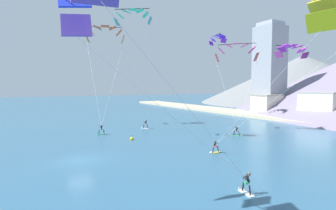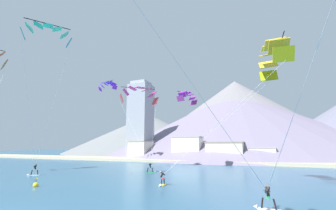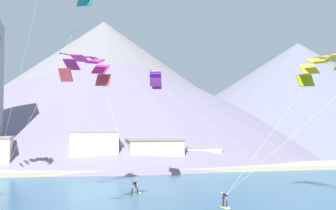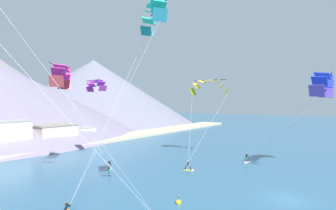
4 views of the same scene
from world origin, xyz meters
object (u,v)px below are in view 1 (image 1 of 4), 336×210
at_px(parafoil_kite_far_left, 237,50).
at_px(parafoil_kite_far_right, 335,14).
at_px(parafoil_kite_distant_high_outer, 292,50).
at_px(kitesurfer_far_right, 214,150).
at_px(race_marker_buoy, 132,139).
at_px(kitesurfer_far_left, 238,133).
at_px(kitesurfer_near_lead, 245,186).
at_px(parafoil_kite_distant_low_drift, 218,38).
at_px(parafoil_kite_mid_center, 105,32).
at_px(kitesurfer_mid_center, 103,131).
at_px(kitesurfer_near_trail, 145,126).
at_px(parafoil_kite_near_trail, 133,16).

xyz_separation_m(parafoil_kite_far_left, parafoil_kite_far_right, (23.82, -12.28, -0.80)).
bearing_deg(parafoil_kite_distant_high_outer, kitesurfer_far_right, -80.78).
relative_size(parafoil_kite_far_right, race_marker_buoy, 13.46).
height_order(kitesurfer_far_left, parafoil_kite_far_left, parafoil_kite_far_left).
relative_size(kitesurfer_near_lead, parafoil_kite_distant_high_outer, 0.31).
distance_m(kitesurfer_far_right, parafoil_kite_distant_low_drift, 37.85).
bearing_deg(parafoil_kite_mid_center, race_marker_buoy, -4.83).
distance_m(kitesurfer_mid_center, race_marker_buoy, 7.10).
bearing_deg(kitesurfer_far_right, parafoil_kite_far_right, 11.67).
height_order(kitesurfer_near_lead, parafoil_kite_distant_low_drift, parafoil_kite_distant_low_drift).
bearing_deg(kitesurfer_near_lead, kitesurfer_mid_center, -174.63).
height_order(kitesurfer_near_trail, parafoil_kite_mid_center, parafoil_kite_mid_center).
bearing_deg(parafoil_kite_distant_high_outer, parafoil_kite_distant_low_drift, 171.30).
xyz_separation_m(kitesurfer_far_left, kitesurfer_far_right, (6.60, -10.30, -0.03)).
height_order(kitesurfer_far_right, parafoil_kite_distant_low_drift, parafoil_kite_distant_low_drift).
height_order(kitesurfer_near_trail, kitesurfer_far_right, kitesurfer_near_trail).
distance_m(kitesurfer_near_lead, parafoil_kite_distant_low_drift, 48.08).
bearing_deg(parafoil_kite_far_left, parafoil_kite_mid_center, -134.55).
bearing_deg(parafoil_kite_far_right, kitesurfer_far_right, -168.33).
xyz_separation_m(kitesurfer_near_trail, parafoil_kite_far_right, (32.85, 2.08, 13.27)).
bearing_deg(parafoil_kite_mid_center, parafoil_kite_distant_low_drift, 77.84).
height_order(kitesurfer_near_lead, parafoil_kite_distant_high_outer, parafoil_kite_distant_high_outer).
relative_size(kitesurfer_far_left, parafoil_kite_near_trail, 0.09).
height_order(parafoil_kite_far_right, parafoil_kite_distant_low_drift, parafoil_kite_distant_low_drift).
height_order(kitesurfer_mid_center, parafoil_kite_far_left, parafoil_kite_far_left).
height_order(kitesurfer_far_right, parafoil_kite_far_right, parafoil_kite_far_right).
height_order(kitesurfer_near_lead, kitesurfer_mid_center, kitesurfer_mid_center).
distance_m(parafoil_kite_mid_center, race_marker_buoy, 26.46).
height_order(kitesurfer_far_right, parafoil_kite_near_trail, parafoil_kite_near_trail).
bearing_deg(kitesurfer_near_trail, parafoil_kite_far_right, 3.62).
bearing_deg(kitesurfer_far_right, race_marker_buoy, -154.92).
relative_size(kitesurfer_mid_center, kitesurfer_far_right, 1.00).
bearing_deg(kitesurfer_near_trail, parafoil_kite_mid_center, -154.72).
distance_m(kitesurfer_near_trail, parafoil_kite_far_left, 22.04).
distance_m(kitesurfer_near_trail, kitesurfer_far_right, 20.91).
distance_m(kitesurfer_mid_center, parafoil_kite_far_left, 27.75).
xyz_separation_m(parafoil_kite_far_right, parafoil_kite_distant_low_drift, (-36.92, 18.80, 5.55)).
xyz_separation_m(kitesurfer_near_trail, parafoil_kite_distant_low_drift, (-4.07, 20.88, 18.82)).
bearing_deg(kitesurfer_near_lead, parafoil_kite_distant_low_drift, 142.81).
height_order(parafoil_kite_near_trail, parafoil_kite_distant_high_outer, parafoil_kite_near_trail).
relative_size(kitesurfer_far_right, parafoil_kite_far_right, 0.13).
relative_size(parafoil_kite_mid_center, parafoil_kite_distant_high_outer, 3.33).
xyz_separation_m(parafoil_kite_distant_low_drift, race_marker_buoy, (12.87, -26.94, -19.15)).
xyz_separation_m(kitesurfer_near_trail, parafoil_kite_far_left, (9.03, 14.36, 14.07)).
bearing_deg(kitesurfer_far_left, parafoil_kite_distant_high_outer, 64.06).
bearing_deg(parafoil_kite_distant_low_drift, kitesurfer_near_trail, -78.97).
xyz_separation_m(kitesurfer_far_right, parafoil_kite_distant_low_drift, (-24.97, 21.27, 18.87)).
distance_m(kitesurfer_far_left, parafoil_kite_mid_center, 33.55).
height_order(parafoil_kite_far_left, race_marker_buoy, parafoil_kite_far_left).
bearing_deg(kitesurfer_far_left, parafoil_kite_far_right, -22.89).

